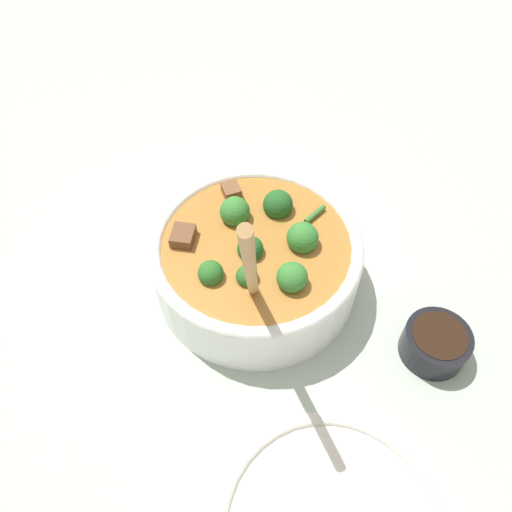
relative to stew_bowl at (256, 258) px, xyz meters
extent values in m
plane|color=#ADBCAD|center=(0.00, 0.00, -0.05)|extent=(4.00, 4.00, 0.00)
cylinder|color=white|center=(0.00, 0.00, -0.01)|extent=(0.26, 0.26, 0.08)
torus|color=white|center=(0.00, 0.00, 0.03)|extent=(0.26, 0.26, 0.02)
cylinder|color=#B27533|center=(0.00, 0.00, 0.01)|extent=(0.24, 0.24, 0.05)
sphere|color=#2D6B28|center=(-0.05, -0.01, 0.03)|extent=(0.03, 0.03, 0.03)
cylinder|color=#6B9956|center=(-0.05, -0.01, 0.02)|extent=(0.01, 0.01, 0.01)
sphere|color=#387F33|center=(0.02, -0.05, 0.04)|extent=(0.04, 0.04, 0.04)
cylinder|color=#6B9956|center=(0.02, -0.05, 0.01)|extent=(0.01, 0.01, 0.02)
sphere|color=#387F33|center=(0.03, 0.04, 0.04)|extent=(0.04, 0.04, 0.04)
cylinder|color=#6B9956|center=(0.03, 0.04, 0.01)|extent=(0.01, 0.01, 0.02)
sphere|color=#235B23|center=(-0.01, 0.00, 0.04)|extent=(0.03, 0.03, 0.03)
cylinder|color=#6B9956|center=(-0.01, 0.00, 0.01)|extent=(0.01, 0.01, 0.01)
sphere|color=#235B23|center=(0.06, 0.00, 0.04)|extent=(0.04, 0.04, 0.04)
cylinder|color=#6B9956|center=(0.06, 0.00, 0.01)|extent=(0.01, 0.01, 0.02)
sphere|color=#2D6B28|center=(-0.07, 0.02, 0.04)|extent=(0.03, 0.03, 0.03)
cylinder|color=#6B9956|center=(-0.07, 0.02, 0.01)|extent=(0.01, 0.01, 0.01)
sphere|color=#387F33|center=(-0.03, -0.06, 0.04)|extent=(0.04, 0.04, 0.04)
cylinder|color=#6B9956|center=(-0.03, -0.06, 0.01)|extent=(0.01, 0.01, 0.02)
cube|color=brown|center=(-0.03, 0.08, 0.03)|extent=(0.04, 0.03, 0.02)
cube|color=brown|center=(0.06, 0.07, 0.03)|extent=(0.03, 0.03, 0.02)
cylinder|color=#3D7533|center=(0.07, -0.05, 0.03)|extent=(0.04, 0.02, 0.01)
ellipsoid|color=#A87A47|center=(-0.06, -0.03, 0.02)|extent=(0.04, 0.03, 0.01)
cylinder|color=#A87A47|center=(-0.10, -0.05, 0.13)|extent=(0.10, 0.05, 0.22)
cylinder|color=black|center=(0.00, -0.23, -0.03)|extent=(0.08, 0.08, 0.04)
cylinder|color=black|center=(0.00, -0.23, -0.02)|extent=(0.06, 0.06, 0.01)
camera|label=1|loc=(-0.34, -0.17, 0.49)|focal=35.00mm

